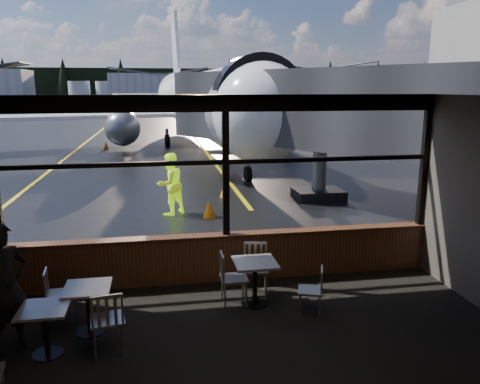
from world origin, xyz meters
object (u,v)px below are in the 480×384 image
object	(u,v)px
chair_mid_w	(60,295)
jet_bridge	(316,123)
cafe_table_mid	(89,310)
chair_near_n	(256,270)
chair_mid_s	(107,320)
airliner	(202,63)
chair_near_e	(310,291)
cafe_table_left	(46,331)
ground_crew	(170,184)
cone_nose	(225,190)
chair_near_w	(234,279)
cone_wing	(106,145)
cone_extra	(209,209)
cafe_table_near	(255,283)
passenger	(5,288)

from	to	relation	value
chair_mid_w	jet_bridge	bearing A→B (deg)	129.95
cafe_table_mid	chair_near_n	world-z (taller)	chair_near_n
chair_mid_s	airliner	bearing A→B (deg)	72.43
cafe_table_mid	chair_near_e	xyz separation A→B (m)	(3.45, -0.01, 0.04)
cafe_table_left	chair_near_n	size ratio (longest dim) A/B	0.76
chair_near_e	ground_crew	distance (m)	6.95
chair_near_n	chair_mid_s	bearing A→B (deg)	41.74
cafe_table_left	cone_nose	distance (m)	9.81
chair_near_w	cone_wing	xyz separation A→B (m)	(-4.26, 21.74, -0.25)
cafe_table_left	cone_extra	size ratio (longest dim) A/B	1.40
cafe_table_near	cone_nose	distance (m)	8.06
cafe_table_mid	cone_extra	xyz separation A→B (m)	(2.48, 6.08, -0.12)
chair_near_w	chair_mid_s	bearing A→B (deg)	-59.86
airliner	cafe_table_left	xyz separation A→B (m)	(-4.37, -22.74, -4.72)
cafe_table_mid	chair_near_e	world-z (taller)	chair_near_e
chair_near_w	passenger	world-z (taller)	passenger
jet_bridge	cafe_table_mid	xyz separation A→B (m)	(-5.91, -7.09, -2.18)
cafe_table_near	cone_wing	bearing A→B (deg)	101.95
airliner	cafe_table_left	world-z (taller)	airliner
cone_extra	jet_bridge	bearing A→B (deg)	16.42
chair_mid_w	ground_crew	bearing A→B (deg)	156.81
cafe_table_left	chair_mid_s	xyz separation A→B (m)	(0.83, -0.07, 0.12)
chair_mid_w	cone_extra	distance (m)	6.35
chair_near_n	cone_wing	bearing A→B (deg)	-67.24
cafe_table_mid	cafe_table_left	size ratio (longest dim) A/B	1.04
cafe_table_mid	cone_extra	world-z (taller)	cafe_table_mid
cone_extra	ground_crew	bearing A→B (deg)	153.32
chair_near_e	chair_near_n	distance (m)	1.14
ground_crew	cone_extra	xyz separation A→B (m)	(1.07, -0.54, -0.65)
cafe_table_mid	passenger	bearing A→B (deg)	-162.69
jet_bridge	chair_mid_s	world-z (taller)	jet_bridge
chair_near_e	ground_crew	size ratio (longest dim) A/B	0.45
chair_near_n	chair_mid_s	distance (m)	2.81
cafe_table_left	chair_mid_s	bearing A→B (deg)	-4.67
cone_nose	cafe_table_left	bearing A→B (deg)	-112.62
cafe_table_near	chair_near_w	distance (m)	0.36
cafe_table_mid	cone_extra	bearing A→B (deg)	67.78
chair_mid_w	chair_near_n	bearing A→B (deg)	90.99
cafe_table_mid	chair_near_n	bearing A→B (deg)	17.57
cafe_table_left	cone_extra	bearing A→B (deg)	65.71
chair_near_n	cone_nose	xyz separation A→B (m)	(0.54, 7.66, -0.23)
cafe_table_near	chair_near_n	size ratio (longest dim) A/B	0.83
ground_crew	cone_wing	world-z (taller)	ground_crew
airliner	chair_mid_w	size ratio (longest dim) A/B	38.29
chair_mid_w	passenger	distance (m)	1.07
chair_near_e	chair_mid_s	distance (m)	3.17
chair_near_n	cone_extra	xyz separation A→B (m)	(-0.25, 5.21, -0.21)
chair_near_e	cone_extra	size ratio (longest dim) A/B	1.61
passenger	cafe_table_left	bearing A→B (deg)	-61.94
jet_bridge	cafe_table_left	distance (m)	10.20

